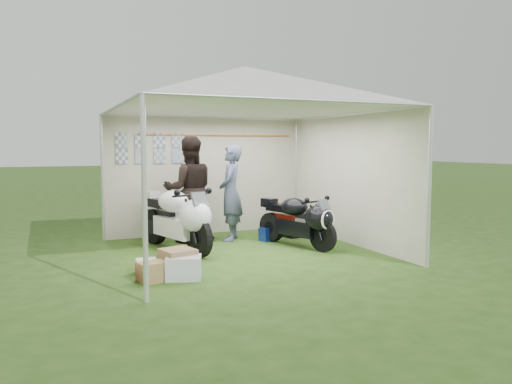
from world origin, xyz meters
The scene contains 12 objects.
ground centered at (0.00, 0.00, 0.00)m, with size 80.00×80.00×0.00m, color #264313.
canopy_tent centered at (0.00, 0.03, 2.58)m, with size 5.66×5.66×3.00m.
motorcycle_white centered at (-0.97, 0.53, 0.57)m, with size 0.86×2.04×1.03m.
motorcycle_black centered at (1.03, 0.02, 0.49)m, with size 0.77×1.72×0.87m.
paddock_stand centered at (0.79, 0.79, 0.12)m, with size 0.32×0.20×0.24m, color blue.
person_dark_jacket centered at (-0.59, 1.24, 0.95)m, with size 0.93×0.72×1.91m, color black.
person_blue_jacket centered at (0.17, 1.11, 0.88)m, with size 0.64×0.42×1.76m, color slate.
equipment_box centered at (1.42, 0.95, 0.22)m, with size 0.44×0.35×0.44m, color black.
crate_0 centered at (-1.36, -1.22, 0.15)m, with size 0.45×0.35×0.30m, color #B6BCC0.
crate_1 centered at (-1.39, -1.03, 0.18)m, with size 0.41×0.41×0.36m, color brown.
crate_2 centered at (-1.75, -0.71, 0.10)m, with size 0.27×0.22×0.20m, color silver.
crate_3 centered at (-1.75, -1.18, 0.13)m, with size 0.38×0.27×0.26m, color olive.
Camera 1 is at (-3.03, -7.47, 1.73)m, focal length 35.00 mm.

